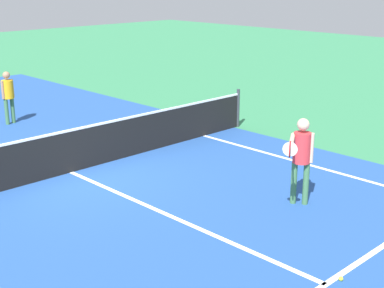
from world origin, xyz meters
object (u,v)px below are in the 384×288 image
(player_far, at_px, (8,92))
(tennis_ball_mid_court, at_px, (341,279))
(player_near, at_px, (301,152))
(net, at_px, (70,151))

(player_far, bearing_deg, tennis_ball_mid_court, -94.07)
(player_near, xyz_separation_m, player_far, (-1.04, 9.24, -0.11))
(net, xyz_separation_m, tennis_ball_mid_court, (0.24, -6.49, -0.46))
(player_near, xyz_separation_m, tennis_ball_mid_court, (-1.84, -2.03, -0.99))
(net, xyz_separation_m, player_near, (2.08, -4.47, 0.53))
(net, height_order, player_far, player_far)
(player_near, distance_m, tennis_ball_mid_court, 2.91)
(net, bearing_deg, player_far, 77.71)
(net, xyz_separation_m, player_far, (1.04, 4.77, 0.42))
(player_near, relative_size, tennis_ball_mid_court, 24.88)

